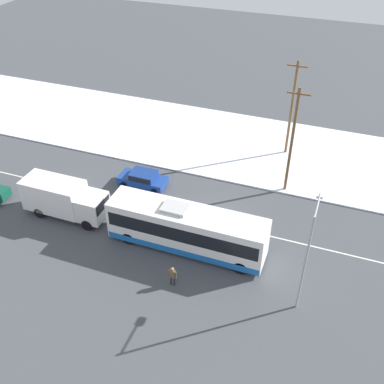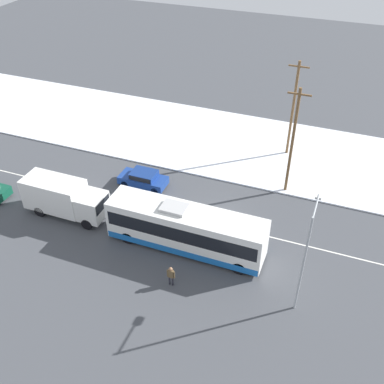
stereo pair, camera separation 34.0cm
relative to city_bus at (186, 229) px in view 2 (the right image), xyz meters
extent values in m
plane|color=#424449|center=(1.40, 3.25, -1.71)|extent=(120.00, 120.00, 0.00)
cube|color=silver|center=(1.40, 15.36, -1.65)|extent=(80.00, 12.89, 0.12)
cube|color=silver|center=(1.40, 3.25, -1.71)|extent=(60.00, 0.12, 0.00)
cube|color=white|center=(0.00, 0.00, 0.06)|extent=(11.44, 2.55, 2.99)
cube|color=black|center=(0.00, 0.00, 0.42)|extent=(10.98, 2.57, 1.14)
cube|color=blue|center=(0.00, 0.00, -1.17)|extent=(11.32, 2.57, 0.54)
cube|color=#B2B2B2|center=(-0.85, 0.00, 1.68)|extent=(1.80, 1.40, 0.24)
cylinder|color=black|center=(4.32, -1.14, -1.21)|extent=(1.00, 0.28, 1.00)
cylinder|color=black|center=(4.32, 1.13, -1.21)|extent=(1.00, 0.28, 1.00)
cylinder|color=black|center=(-4.12, -1.14, -1.21)|extent=(1.00, 0.28, 1.00)
cylinder|color=black|center=(-4.12, 1.13, -1.21)|extent=(1.00, 0.28, 1.00)
cube|color=silver|center=(-11.10, 0.16, 0.03)|extent=(4.79, 2.30, 2.49)
cube|color=silver|center=(-7.76, 0.16, -0.24)|extent=(1.90, 2.18, 1.94)
cube|color=black|center=(-6.83, 0.16, 0.14)|extent=(0.06, 1.96, 0.86)
cylinder|color=black|center=(-7.76, -0.86, -1.26)|extent=(0.90, 0.26, 0.90)
cylinder|color=black|center=(-7.76, 1.18, -1.26)|extent=(0.90, 0.26, 0.90)
cylinder|color=black|center=(-12.06, -0.86, -1.26)|extent=(0.90, 0.26, 0.90)
cylinder|color=black|center=(-12.06, 1.18, -1.26)|extent=(0.90, 0.26, 0.90)
cube|color=navy|center=(-6.30, 5.84, -1.16)|extent=(4.13, 1.80, 0.66)
cube|color=navy|center=(-6.20, 5.84, -0.57)|extent=(2.15, 1.66, 0.51)
cube|color=black|center=(-6.20, 5.84, -0.56)|extent=(1.98, 1.69, 0.41)
cylinder|color=black|center=(-7.67, 5.05, -1.39)|extent=(0.64, 0.22, 0.64)
cylinder|color=black|center=(-7.67, 6.63, -1.39)|extent=(0.64, 0.22, 0.64)
cylinder|color=black|center=(-4.84, 5.05, -1.39)|extent=(0.64, 0.22, 0.64)
cylinder|color=black|center=(-4.84, 6.63, -1.39)|extent=(0.64, 0.22, 0.64)
cylinder|color=black|center=(-16.58, 0.51, -1.39)|extent=(0.64, 0.22, 0.64)
cylinder|color=#23232D|center=(0.32, -3.73, -1.35)|extent=(0.11, 0.11, 0.73)
cylinder|color=#23232D|center=(0.54, -3.73, -1.35)|extent=(0.11, 0.11, 0.73)
cube|color=brown|center=(0.43, -3.73, -0.68)|extent=(0.38, 0.21, 0.60)
sphere|color=#8E6647|center=(0.43, -3.73, -0.26)|extent=(0.25, 0.25, 0.25)
cylinder|color=brown|center=(0.20, -3.73, -0.72)|extent=(0.09, 0.09, 0.57)
cylinder|color=brown|center=(0.67, -3.73, -0.72)|extent=(0.09, 0.09, 0.57)
cylinder|color=#9EA3A8|center=(8.44, -2.71, 1.98)|extent=(0.14, 0.14, 7.39)
cylinder|color=#9EA3A8|center=(8.44, -1.52, 5.53)|extent=(0.10, 2.37, 0.10)
cube|color=silver|center=(8.44, -0.34, 5.46)|extent=(0.36, 0.60, 0.16)
cylinder|color=brown|center=(5.34, 9.50, 2.96)|extent=(0.24, 0.24, 9.34)
cube|color=brown|center=(5.34, 9.50, 7.12)|extent=(1.80, 0.12, 0.12)
cylinder|color=brown|center=(4.23, 15.57, 2.86)|extent=(0.24, 0.24, 9.14)
cube|color=brown|center=(4.23, 15.57, 6.93)|extent=(1.80, 0.12, 0.12)
camera|label=1|loc=(8.73, -22.35, 20.98)|focal=42.00mm
camera|label=2|loc=(9.05, -22.23, 20.98)|focal=42.00mm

